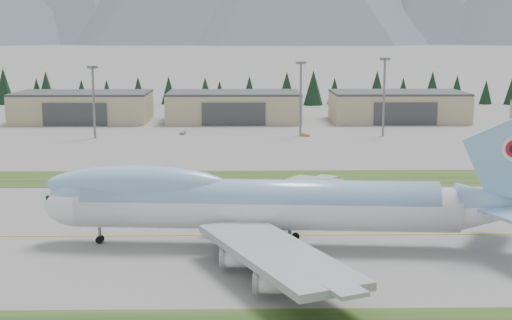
{
  "coord_description": "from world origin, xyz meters",
  "views": [
    {
      "loc": [
        -11.32,
        -109.51,
        31.64
      ],
      "look_at": [
        -9.09,
        23.43,
        8.0
      ],
      "focal_mm": 50.0,
      "sensor_mm": 36.0,
      "label": 1
    }
  ],
  "objects_px": {
    "hangar_center": "(234,107)",
    "service_vehicle_c": "(409,124)",
    "boeing_747_freighter": "(261,203)",
    "hangar_right": "(398,106)",
    "hangar_left": "(83,107)",
    "service_vehicle_b": "(305,136)",
    "service_vehicle_a": "(183,134)"
  },
  "relations": [
    {
      "from": "service_vehicle_c",
      "to": "service_vehicle_a",
      "type": "bearing_deg",
      "value": -156.85
    },
    {
      "from": "hangar_center",
      "to": "service_vehicle_a",
      "type": "bearing_deg",
      "value": -115.18
    },
    {
      "from": "service_vehicle_a",
      "to": "hangar_center",
      "type": "bearing_deg",
      "value": 72.78
    },
    {
      "from": "boeing_747_freighter",
      "to": "hangar_center",
      "type": "xyz_separation_m",
      "value": [
        -6.17,
        155.56,
        -1.17
      ]
    },
    {
      "from": "boeing_747_freighter",
      "to": "service_vehicle_a",
      "type": "height_order",
      "value": "boeing_747_freighter"
    },
    {
      "from": "hangar_right",
      "to": "service_vehicle_b",
      "type": "bearing_deg",
      "value": -133.47
    },
    {
      "from": "boeing_747_freighter",
      "to": "hangar_right",
      "type": "bearing_deg",
      "value": 75.26
    },
    {
      "from": "boeing_747_freighter",
      "to": "hangar_center",
      "type": "relative_size",
      "value": 1.57
    },
    {
      "from": "hangar_right",
      "to": "service_vehicle_c",
      "type": "height_order",
      "value": "hangar_right"
    },
    {
      "from": "boeing_747_freighter",
      "to": "service_vehicle_a",
      "type": "distance_m",
      "value": 123.78
    },
    {
      "from": "hangar_center",
      "to": "service_vehicle_c",
      "type": "xyz_separation_m",
      "value": [
        62.24,
        -9.9,
        -5.39
      ]
    },
    {
      "from": "hangar_right",
      "to": "service_vehicle_a",
      "type": "distance_m",
      "value": 83.37
    },
    {
      "from": "hangar_left",
      "to": "hangar_center",
      "type": "xyz_separation_m",
      "value": [
        55.0,
        0.0,
        0.0
      ]
    },
    {
      "from": "boeing_747_freighter",
      "to": "service_vehicle_c",
      "type": "relative_size",
      "value": 17.03
    },
    {
      "from": "hangar_center",
      "to": "service_vehicle_a",
      "type": "height_order",
      "value": "hangar_center"
    },
    {
      "from": "service_vehicle_b",
      "to": "service_vehicle_c",
      "type": "height_order",
      "value": "service_vehicle_c"
    },
    {
      "from": "boeing_747_freighter",
      "to": "service_vehicle_c",
      "type": "bearing_deg",
      "value": 73.29
    },
    {
      "from": "service_vehicle_c",
      "to": "service_vehicle_b",
      "type": "bearing_deg",
      "value": -137.27
    },
    {
      "from": "boeing_747_freighter",
      "to": "service_vehicle_a",
      "type": "xyz_separation_m",
      "value": [
        -22.12,
        121.61,
        -6.56
      ]
    },
    {
      "from": "hangar_right",
      "to": "hangar_center",
      "type": "bearing_deg",
      "value": 180.0
    },
    {
      "from": "hangar_center",
      "to": "service_vehicle_c",
      "type": "relative_size",
      "value": 10.83
    },
    {
      "from": "boeing_747_freighter",
      "to": "service_vehicle_b",
      "type": "height_order",
      "value": "boeing_747_freighter"
    },
    {
      "from": "boeing_747_freighter",
      "to": "service_vehicle_a",
      "type": "bearing_deg",
      "value": 104.65
    },
    {
      "from": "hangar_left",
      "to": "hangar_right",
      "type": "height_order",
      "value": "same"
    },
    {
      "from": "boeing_747_freighter",
      "to": "hangar_right",
      "type": "xyz_separation_m",
      "value": [
        53.83,
        155.56,
        -1.17
      ]
    },
    {
      "from": "hangar_right",
      "to": "service_vehicle_b",
      "type": "xyz_separation_m",
      "value": [
        -37.3,
        -39.34,
        -5.39
      ]
    },
    {
      "from": "service_vehicle_c",
      "to": "hangar_left",
      "type": "bearing_deg",
      "value": -178.77
    },
    {
      "from": "hangar_center",
      "to": "service_vehicle_b",
      "type": "xyz_separation_m",
      "value": [
        22.7,
        -39.34,
        -5.39
      ]
    },
    {
      "from": "boeing_747_freighter",
      "to": "hangar_right",
      "type": "distance_m",
      "value": 164.61
    },
    {
      "from": "hangar_left",
      "to": "service_vehicle_c",
      "type": "height_order",
      "value": "hangar_left"
    },
    {
      "from": "service_vehicle_b",
      "to": "service_vehicle_c",
      "type": "xyz_separation_m",
      "value": [
        39.54,
        29.44,
        0.0
      ]
    },
    {
      "from": "hangar_right",
      "to": "hangar_left",
      "type": "bearing_deg",
      "value": 180.0
    }
  ]
}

